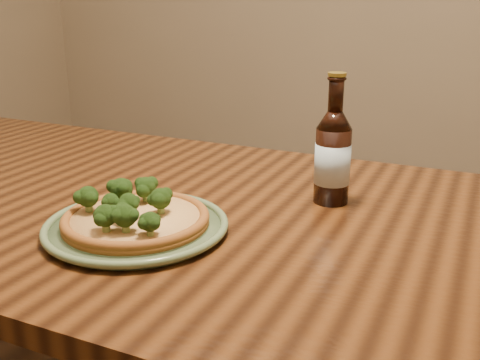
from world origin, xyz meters
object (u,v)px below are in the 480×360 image
at_px(plate, 136,226).
at_px(beer_bottle, 333,156).
at_px(table, 116,232).
at_px(pizza, 134,216).

distance_m(plate, beer_bottle, 0.40).
relative_size(table, beer_bottle, 6.27).
distance_m(pizza, beer_bottle, 0.40).
xyz_separation_m(plate, beer_bottle, (0.27, 0.28, 0.08)).
height_order(table, pizza, pizza).
bearing_deg(beer_bottle, plate, -150.22).
height_order(plate, pizza, pizza).
xyz_separation_m(table, plate, (0.17, -0.15, 0.10)).
height_order(table, plate, plate).
relative_size(plate, beer_bottle, 1.26).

